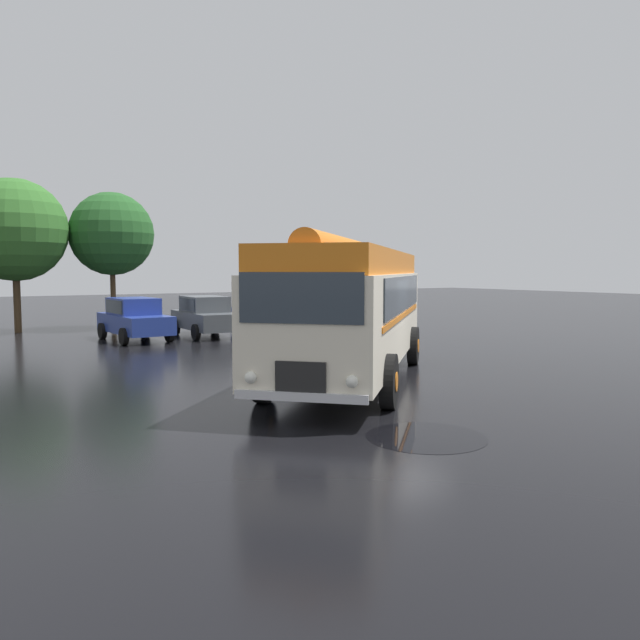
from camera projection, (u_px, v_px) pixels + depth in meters
ground_plane at (391, 382)px, 15.28m from camera, size 120.00×120.00×0.00m
vintage_bus at (352, 304)px, 15.49m from camera, size 8.87×8.85×3.49m
car_near_left at (134, 319)px, 24.35m from camera, size 2.17×4.30×1.66m
car_mid_left at (205, 316)px, 25.92m from camera, size 2.07×4.26×1.66m
car_mid_right at (266, 313)px, 27.75m from camera, size 1.98×4.21×1.66m
car_far_right at (315, 311)px, 29.12m from camera, size 2.42×4.41×1.66m
tree_left_of_centre at (13, 229)px, 27.16m from camera, size 4.48×4.48×6.73m
tree_centre at (113, 235)px, 29.07m from camera, size 3.87×3.87×6.37m
puddle_patch at (426, 437)px, 10.26m from camera, size 1.99×1.99×0.01m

